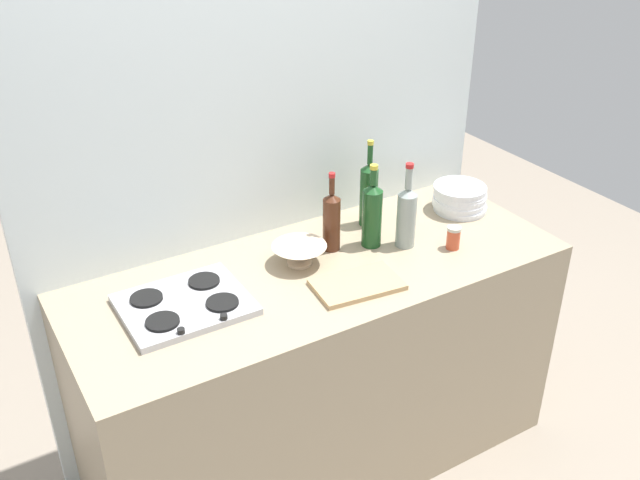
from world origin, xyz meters
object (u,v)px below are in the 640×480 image
Objects in this scene: stovetop_hob at (185,304)px; cutting_board at (357,285)px; mixing_bowl at (299,254)px; wine_bottle_mid_left at (372,214)px; wine_bottle_rightmost at (332,220)px; condiment_jar_front at (453,238)px; wine_bottle_mid_right at (406,215)px; wine_bottle_leftmost at (369,193)px; plate_stack at (460,198)px.

stovetop_hob reaches higher than cutting_board.
cutting_board is at bearing -68.36° from mixing_bowl.
wine_bottle_mid_left reaches higher than mixing_bowl.
wine_bottle_rightmost is 0.18m from mixing_bowl.
wine_bottle_rightmost is at bearing 149.49° from condiment_jar_front.
wine_bottle_mid_right is 1.08× the size of wine_bottle_rightmost.
stovetop_hob is 1.15× the size of wine_bottle_leftmost.
wine_bottle_leftmost is 1.08× the size of wine_bottle_mid_left.
condiment_jar_front is 0.30× the size of cutting_board.
stovetop_hob is 1.82× the size of plate_stack.
wine_bottle_mid_right is at bearing -25.31° from wine_bottle_rightmost.
wine_bottle_rightmost is 1.55× the size of mixing_bowl.
plate_stack is 2.51× the size of condiment_jar_front.
stovetop_hob is 0.58m from cutting_board.
wine_bottle_mid_right is (0.02, -0.21, -0.01)m from wine_bottle_leftmost.
mixing_bowl reaches higher than stovetop_hob.
wine_bottle_rightmost is at bearing 160.30° from wine_bottle_mid_left.
wine_bottle_rightmost is at bearing 77.00° from cutting_board.
plate_stack is (1.23, 0.08, 0.04)m from stovetop_hob.
stovetop_hob is at bearing -176.13° from plate_stack.
plate_stack is 0.62m from wine_bottle_rightmost.
stovetop_hob is 1.02m from condiment_jar_front.
cutting_board is (-0.68, -0.27, -0.04)m from plate_stack.
cutting_board is (-0.06, -0.27, -0.11)m from wine_bottle_rightmost.
wine_bottle_mid_right reaches higher than stovetop_hob.
wine_bottle_mid_left is 0.98× the size of wine_bottle_mid_right.
stovetop_hob is at bearing 171.67° from condiment_jar_front.
plate_stack is at bearing 45.44° from condiment_jar_front.
wine_bottle_rightmost is at bearing -157.74° from wine_bottle_leftmost.
plate_stack is 0.32m from condiment_jar_front.
wine_bottle_mid_left is at bearing 144.08° from condiment_jar_front.
stovetop_hob is 0.63m from wine_bottle_rightmost.
condiment_jar_front is at bearing -8.33° from stovetop_hob.
mixing_bowl is at bearing -161.84° from wine_bottle_leftmost.
wine_bottle_mid_right is at bearing -161.97° from plate_stack.
wine_bottle_mid_right reaches higher than wine_bottle_mid_left.
mixing_bowl is at bearing 111.64° from cutting_board.
plate_stack is at bearing -13.39° from wine_bottle_leftmost.
plate_stack is at bearing 2.42° from mixing_bowl.
plate_stack reaches higher than cutting_board.
wine_bottle_leftmost reaches higher than stovetop_hob.
plate_stack reaches higher than stovetop_hob.
wine_bottle_mid_left is (-0.08, -0.14, -0.00)m from wine_bottle_leftmost.
wine_bottle_mid_right reaches higher than plate_stack.
mixing_bowl is (-0.77, -0.03, -0.01)m from plate_stack.
cutting_board is at bearing -133.58° from wine_bottle_mid_left.
plate_stack is 0.39m from wine_bottle_mid_right.
condiment_jar_front is (0.16, -0.32, -0.09)m from wine_bottle_leftmost.
wine_bottle_rightmost is at bearing -179.97° from plate_stack.
wine_bottle_leftmost is at bearing 59.96° from wine_bottle_mid_left.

